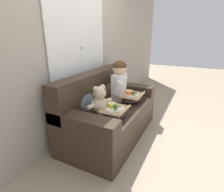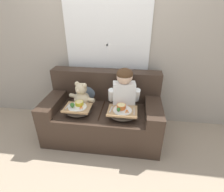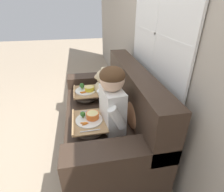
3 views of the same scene
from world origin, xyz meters
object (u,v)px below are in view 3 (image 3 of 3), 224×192
Objects in this scene: lap_tray_teddy at (86,94)px; lap_tray_child at (89,124)px; throw_pillow_behind_teddy at (121,84)px; couch at (111,119)px; throw_pillow_behind_child at (135,110)px; teddy_bear at (103,86)px; child_figure at (112,97)px.

lap_tray_child is at bearing -0.02° from lap_tray_teddy.
couch is at bearing -31.01° from throw_pillow_behind_teddy.
throw_pillow_behind_teddy is (-0.61, 0.00, 0.00)m from throw_pillow_behind_child.
couch is 4.34× the size of throw_pillow_behind_teddy.
lap_tray_teddy is at bearing -140.36° from couch.
throw_pillow_behind_teddy is 0.45m from lap_tray_teddy.
teddy_bear reaches higher than throw_pillow_behind_child.
child_figure is at bearing 89.53° from lap_tray_child.
throw_pillow_behind_child is 0.98× the size of lap_tray_child.
couch is 0.47m from throw_pillow_behind_child.
couch is at bearing 7.85° from teddy_bear.
throw_pillow_behind_teddy is 0.63× the size of child_figure.
teddy_bear is at bearing -90.40° from throw_pillow_behind_teddy.
child_figure is 0.34m from lap_tray_child.
child_figure is (0.61, -0.22, 0.16)m from throw_pillow_behind_teddy.
throw_pillow_behind_child reaches higher than lap_tray_child.
teddy_bear reaches higher than lap_tray_child.
teddy_bear is (-0.61, -0.22, -0.01)m from throw_pillow_behind_child.
lap_tray_teddy is at bearing -89.63° from teddy_bear.
lap_tray_child is 1.08× the size of lap_tray_teddy.
throw_pillow_behind_teddy is at bearing 144.35° from lap_tray_child.
child_figure reaches higher than lap_tray_child.
couch is 4.28× the size of lap_tray_child.
child_figure reaches higher than lap_tray_teddy.
couch is 0.56m from child_figure.
teddy_bear is (-0.61, -0.00, -0.17)m from child_figure.
throw_pillow_behind_child is 0.27m from child_figure.
couch is 4.39× the size of throw_pillow_behind_child.
lap_tray_child is 0.60m from lap_tray_teddy.
lap_tray_child is at bearing -19.06° from teddy_bear.
throw_pillow_behind_child is at bearing 35.55° from lap_tray_teddy.
teddy_bear is (-0.30, -0.04, 0.29)m from couch.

